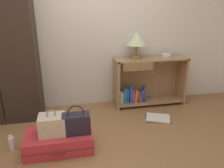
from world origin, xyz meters
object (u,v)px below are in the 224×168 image
object	(u,v)px
suitcase_large	(60,141)
table_lamp	(137,40)
bottle	(12,143)
bookshelf	(147,82)
handbag	(76,123)
bowl	(166,55)
open_book_on_floor	(158,118)
train_case	(52,125)

from	to	relation	value
suitcase_large	table_lamp	bearing A→B (deg)	40.03
table_lamp	suitcase_large	xyz separation A→B (m)	(-1.19, -1.00, -0.96)
bottle	table_lamp	bearing A→B (deg)	27.68
bookshelf	table_lamp	distance (m)	0.71
handbag	bowl	bearing A→B (deg)	35.03
suitcase_large	open_book_on_floor	distance (m)	1.46
suitcase_large	handbag	world-z (taller)	handbag
bookshelf	open_book_on_floor	world-z (taller)	bookshelf
bottle	open_book_on_floor	bearing A→B (deg)	10.38
table_lamp	bowl	xyz separation A→B (m)	(0.51, 0.01, -0.26)
handbag	bookshelf	bearing A→B (deg)	41.07
handbag	open_book_on_floor	size ratio (longest dim) A/B	0.80
bookshelf	suitcase_large	size ratio (longest dim) A/B	1.54
bookshelf	handbag	xyz separation A→B (m)	(-1.18, -1.03, -0.05)
bookshelf	handbag	distance (m)	1.57
train_case	bottle	size ratio (longest dim) A/B	1.62
bowl	bottle	size ratio (longest dim) A/B	0.84
bookshelf	open_book_on_floor	xyz separation A→B (m)	(-0.00, -0.55, -0.37)
bottle	open_book_on_floor	xyz separation A→B (m)	(1.92, 0.35, -0.07)
bottle	train_case	bearing A→B (deg)	-12.38
handbag	open_book_on_floor	bearing A→B (deg)	22.33
bookshelf	open_book_on_floor	distance (m)	0.66
bowl	table_lamp	bearing A→B (deg)	-178.73
suitcase_large	handbag	distance (m)	0.30
table_lamp	open_book_on_floor	bearing A→B (deg)	-70.68
open_book_on_floor	bowl	bearing A→B (deg)	60.80
train_case	open_book_on_floor	distance (m)	1.55
bookshelf	suitcase_large	world-z (taller)	bookshelf
handbag	bottle	size ratio (longest dim) A/B	1.85
suitcase_large	bowl	bearing A→B (deg)	30.74
train_case	handbag	world-z (taller)	handbag
handbag	bottle	world-z (taller)	handbag
open_book_on_floor	table_lamp	bearing A→B (deg)	109.32
suitcase_large	handbag	bearing A→B (deg)	-11.54
suitcase_large	bottle	xyz separation A→B (m)	(-0.54, 0.09, -0.02)
train_case	open_book_on_floor	xyz separation A→B (m)	(1.44, 0.46, -0.32)
bottle	bookshelf	bearing A→B (deg)	25.07
table_lamp	bottle	world-z (taller)	table_lamp
bookshelf	suitcase_large	bearing A→B (deg)	-144.38
table_lamp	handbag	distance (m)	1.61
table_lamp	open_book_on_floor	xyz separation A→B (m)	(0.19, -0.55, -1.06)
table_lamp	train_case	size ratio (longest dim) A/B	1.40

